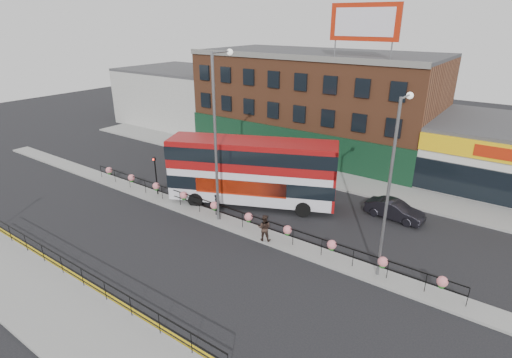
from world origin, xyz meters
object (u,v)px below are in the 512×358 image
Objects in this scene: pedestrian_a at (217,204)px; pedestrian_b at (264,228)px; lamp_column_west at (218,125)px; car at (395,210)px; lamp_column_east at (392,175)px; double_decker_bus at (252,166)px.

pedestrian_b reaches higher than pedestrian_a.
lamp_column_west reaches higher than pedestrian_b.
pedestrian_a is (-10.69, -7.07, 0.23)m from car.
pedestrian_a is 5.04m from pedestrian_b.
pedestrian_b is 0.18× the size of lamp_column_east.
pedestrian_a is at bearing 154.08° from lamp_column_west.
pedestrian_b is (-5.77, -8.17, 0.36)m from car.
car is 13.99m from lamp_column_west.
car is at bearing 101.62° from lamp_column_east.
pedestrian_a is at bearing 178.96° from lamp_column_east.
pedestrian_a is 6.10m from lamp_column_west.
car is (9.78, 3.93, -2.47)m from double_decker_bus.
lamp_column_west is (0.61, -0.30, 6.06)m from pedestrian_a.
double_decker_bus is 10.83m from car.
pedestrian_b is (4.92, -1.09, 0.13)m from pedestrian_a.
double_decker_bus is at bearing -29.66° from pedestrian_a.
pedestrian_a is 0.13× the size of lamp_column_west.
pedestrian_b is 0.15× the size of lamp_column_west.
car is 2.77× the size of pedestrian_a.
car is 2.37× the size of pedestrian_b.
lamp_column_west reaches higher than double_decker_bus.
lamp_column_west is at bearing -94.93° from double_decker_bus.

